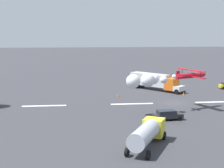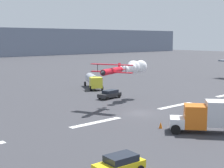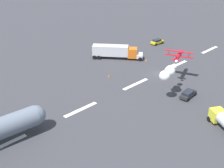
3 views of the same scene
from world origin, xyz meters
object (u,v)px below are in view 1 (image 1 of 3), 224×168
at_px(semi_truck_orange, 155,81).
at_px(traffic_cone_far, 118,95).
at_px(airport_staff_sedan, 167,115).
at_px(stunt_biplane_red, 154,79).
at_px(fuel_tanker_truck, 147,133).
at_px(traffic_cone_near, 184,94).

bearing_deg(semi_truck_orange, traffic_cone_far, 38.27).
relative_size(airport_staff_sedan, traffic_cone_far, 6.30).
xyz_separation_m(stunt_biplane_red, semi_truck_orange, (-5.41, -22.24, -3.62)).
relative_size(fuel_tanker_truck, traffic_cone_near, 11.65).
bearing_deg(traffic_cone_far, traffic_cone_near, -178.88).
distance_m(semi_truck_orange, traffic_cone_far, 12.20).
xyz_separation_m(fuel_tanker_truck, traffic_cone_far, (-0.27, -30.75, -1.36)).
distance_m(stunt_biplane_red, fuel_tanker_truck, 17.04).
xyz_separation_m(semi_truck_orange, fuel_tanker_truck, (9.75, 38.23, -0.38)).
height_order(airport_staff_sedan, traffic_cone_far, airport_staff_sedan).
height_order(traffic_cone_near, traffic_cone_far, same).
relative_size(fuel_tanker_truck, airport_staff_sedan, 1.85).
height_order(stunt_biplane_red, airport_staff_sedan, stunt_biplane_red).
relative_size(stunt_biplane_red, traffic_cone_far, 20.62).
distance_m(airport_staff_sedan, traffic_cone_near, 21.12).
distance_m(fuel_tanker_truck, airport_staff_sedan, 13.11).
bearing_deg(traffic_cone_near, stunt_biplane_red, 56.30).
xyz_separation_m(semi_truck_orange, traffic_cone_near, (-4.62, 7.20, -1.74)).
xyz_separation_m(airport_staff_sedan, traffic_cone_far, (5.35, -18.94, -0.44)).
bearing_deg(traffic_cone_near, traffic_cone_far, 1.12).
height_order(semi_truck_orange, airport_staff_sedan, semi_truck_orange).
bearing_deg(semi_truck_orange, stunt_biplane_red, 76.33).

